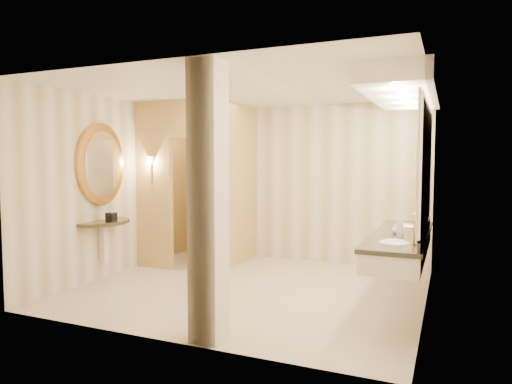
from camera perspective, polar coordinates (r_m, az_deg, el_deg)
floor at (r=6.40m, az=-0.70°, el=-11.93°), size 4.50×4.50×0.00m
ceiling at (r=6.23m, az=-0.72°, el=12.70°), size 4.50×4.50×0.00m
wall_back at (r=8.04m, az=5.06°, el=1.08°), size 4.50×0.02×2.70m
wall_front at (r=4.42m, az=-11.24°, el=-1.37°), size 4.50×0.02×2.70m
wall_left at (r=7.37m, az=-16.93°, el=0.66°), size 0.02×4.00×2.70m
wall_right at (r=5.65m, az=20.65°, el=-0.39°), size 0.02×4.00×2.70m
toilet_closet at (r=7.53m, az=-5.62°, el=1.15°), size 1.50×1.55×2.70m
wall_sconce at (r=7.50m, az=-12.96°, el=3.70°), size 0.14×0.14×0.42m
vanity at (r=5.76m, az=18.07°, el=2.52°), size 0.75×2.64×2.09m
console_shelf at (r=7.04m, az=-18.78°, el=0.37°), size 0.92×0.92×1.91m
pillar at (r=4.41m, az=-6.00°, el=-1.33°), size 0.30×0.30×2.70m
tissue_box at (r=6.93m, az=-17.63°, el=-2.99°), size 0.13×0.13×0.12m
toilet at (r=8.16m, az=-3.41°, el=-5.66°), size 0.57×0.83×0.78m
soap_bottle_a at (r=5.50m, az=17.50°, el=-4.79°), size 0.06×0.06×0.12m
soap_bottle_b at (r=5.75m, az=17.00°, el=-4.44°), size 0.09×0.09×0.11m
soap_bottle_c at (r=5.64m, az=17.54°, el=-4.00°), size 0.10×0.10×0.23m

